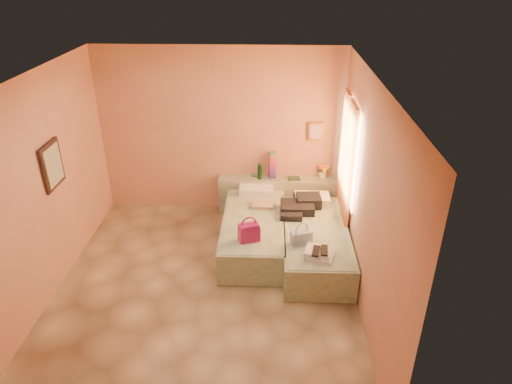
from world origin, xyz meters
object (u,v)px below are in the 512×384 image
(headboard_ledge, at_px, (279,195))
(blue_handbag, at_px, (301,238))
(bed_right, at_px, (315,243))
(magenta_handbag, at_px, (249,232))
(green_book, at_px, (294,179))
(water_bottle, at_px, (260,172))
(towel_stack, at_px, (320,254))
(flower_vase, at_px, (323,170))
(bed_left, at_px, (254,231))

(headboard_ledge, distance_m, blue_handbag, 1.76)
(bed_right, distance_m, magenta_handbag, 1.07)
(magenta_handbag, bearing_deg, green_book, 47.48)
(water_bottle, xyz_separation_m, towel_stack, (0.85, -2.00, -0.23))
(water_bottle, distance_m, flower_vase, 1.06)
(towel_stack, bearing_deg, flower_vase, 84.33)
(bed_left, height_order, green_book, green_book)
(headboard_ledge, bearing_deg, water_bottle, -174.83)
(headboard_ledge, relative_size, water_bottle, 7.66)
(bed_right, bearing_deg, bed_left, 161.57)
(bed_left, distance_m, water_bottle, 1.15)
(water_bottle, xyz_separation_m, magenta_handbag, (-0.09, -1.64, -0.15))
(bed_right, height_order, blue_handbag, blue_handbag)
(green_book, bearing_deg, headboard_ledge, 163.84)
(water_bottle, distance_m, towel_stack, 2.19)
(bed_right, height_order, water_bottle, water_bottle)
(bed_left, height_order, blue_handbag, blue_handbag)
(headboard_ledge, distance_m, magenta_handbag, 1.75)
(bed_left, relative_size, magenta_handbag, 7.06)
(bed_left, height_order, bed_right, same)
(bed_left, xyz_separation_m, water_bottle, (0.05, 1.02, 0.53))
(green_book, bearing_deg, flower_vase, 3.30)
(blue_handbag, bearing_deg, magenta_handbag, 157.53)
(bed_right, xyz_separation_m, water_bottle, (-0.85, 1.31, 0.53))
(bed_right, bearing_deg, flower_vase, 81.18)
(headboard_ledge, height_order, blue_handbag, blue_handbag)
(flower_vase, height_order, blue_handbag, flower_vase)
(bed_right, height_order, flower_vase, flower_vase)
(green_book, height_order, towel_stack, green_book)
(green_book, relative_size, magenta_handbag, 0.67)
(bed_right, height_order, towel_stack, towel_stack)
(bed_left, bearing_deg, water_bottle, 86.82)
(blue_handbag, bearing_deg, flower_vase, 57.77)
(bed_left, xyz_separation_m, towel_stack, (0.90, -0.98, 0.30))
(bed_left, height_order, flower_vase, flower_vase)
(water_bottle, height_order, towel_stack, water_bottle)
(headboard_ledge, xyz_separation_m, magenta_handbag, (-0.42, -1.67, 0.31))
(bed_left, bearing_deg, blue_handbag, -45.37)
(blue_handbag, bearing_deg, bed_left, 116.56)
(blue_handbag, xyz_separation_m, towel_stack, (0.23, -0.31, -0.04))
(green_book, bearing_deg, towel_stack, -91.50)
(headboard_ledge, relative_size, blue_handbag, 7.11)
(headboard_ledge, distance_m, green_book, 0.43)
(green_book, height_order, magenta_handbag, magenta_handbag)
(green_book, height_order, blue_handbag, blue_handbag)
(towel_stack, bearing_deg, headboard_ledge, 104.47)
(headboard_ledge, bearing_deg, bed_left, -109.65)
(flower_vase, relative_size, blue_handbag, 0.98)
(bed_right, xyz_separation_m, flower_vase, (0.21, 1.42, 0.54))
(water_bottle, bearing_deg, magenta_handbag, -93.18)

